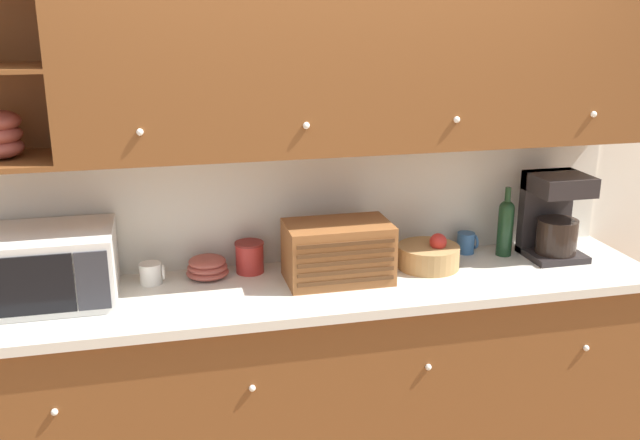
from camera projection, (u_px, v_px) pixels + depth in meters
name	position (u px, v px, depth m)	size (l,w,h in m)	color
ground_plane	(310.00, 431.00, 3.53)	(24.00, 24.00, 0.00)	#896647
wall_back	(308.00, 174.00, 3.18)	(5.26, 0.06, 2.60)	silver
counter_unit	(325.00, 378.00, 3.13)	(2.88, 0.62, 0.91)	brown
backsplash_panel	(310.00, 201.00, 3.18)	(2.86, 0.01, 0.55)	silver
upper_cabinets	(359.00, 58.00, 2.86)	(2.86, 0.40, 0.73)	brown
microwave	(44.00, 267.00, 2.76)	(0.54, 0.40, 0.29)	silver
mug	(151.00, 273.00, 2.97)	(0.10, 0.09, 0.09)	silver
bowl_stack_on_counter	(207.00, 267.00, 3.03)	(0.18, 0.18, 0.09)	#9E473D
storage_canister	(250.00, 257.00, 3.09)	(0.13, 0.13, 0.14)	#B22D28
bread_box	(338.00, 252.00, 2.98)	(0.44, 0.27, 0.25)	brown
fruit_basket	(429.00, 256.00, 3.15)	(0.27, 0.27, 0.16)	#A87F4C
mug_blue_second	(466.00, 243.00, 3.33)	(0.09, 0.08, 0.10)	#38669E
wine_bottle	(506.00, 225.00, 3.27)	(0.07, 0.07, 0.32)	#19381E
coffee_maker	(553.00, 215.00, 3.25)	(0.25, 0.25, 0.39)	black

